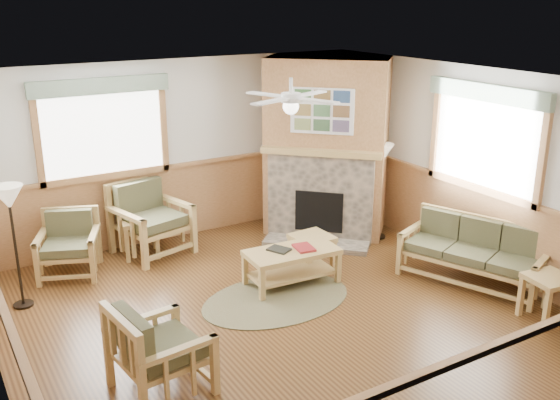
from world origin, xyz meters
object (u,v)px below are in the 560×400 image
armchair_back_right (151,219)px  end_table_chairs (141,237)px  coffee_table (292,267)px  end_table_sofa (547,298)px  armchair_left (160,348)px  sofa (473,253)px  armchair_back_left (68,245)px  footstool (312,251)px  floor_lamp_right (380,191)px  floor_lamp_left (15,247)px

armchair_back_right → end_table_chairs: (-0.17, -0.01, -0.24)m
coffee_table → end_table_sofa: size_ratio=2.19×
armchair_left → end_table_chairs: (0.91, 3.20, -0.17)m
sofa → armchair_back_left: bearing=-145.3°
footstool → floor_lamp_right: floor_lamp_right is taller
armchair_back_left → armchair_back_right: (1.20, 0.14, 0.10)m
armchair_back_left → coffee_table: armchair_back_left is taller
armchair_back_left → end_table_sofa: bearing=-20.2°
footstool → floor_lamp_right: (1.47, 0.36, 0.52)m
coffee_table → footstool: bearing=35.7°
end_table_chairs → floor_lamp_right: 3.60m
armchair_left → end_table_sofa: 4.39m
footstool → floor_lamp_right: size_ratio=0.34×
armchair_left → footstool: (2.80, 1.64, -0.22)m
armchair_left → sofa: bearing=-95.0°
end_table_sofa → armchair_back_left: bearing=137.2°
armchair_back_right → armchair_back_left: bearing=171.8°
end_table_chairs → end_table_sofa: 5.37m
floor_lamp_left → coffee_table: bearing=-20.5°
coffee_table → floor_lamp_right: floor_lamp_right is taller
armchair_back_right → end_table_sofa: (3.18, -4.21, -0.25)m
armchair_back_left → armchair_back_right: bearing=29.2°
armchair_back_left → armchair_left: bearing=-65.2°
armchair_back_right → coffee_table: (1.18, -1.91, -0.28)m
end_table_sofa → footstool: end_table_sofa is taller
sofa → floor_lamp_right: size_ratio=1.20×
armchair_left → end_table_chairs: 3.33m
armchair_back_left → armchair_back_right: size_ratio=0.81×
sofa → coffee_table: size_ratio=1.51×
footstool → floor_lamp_left: size_ratio=0.33×
armchair_back_right → floor_lamp_right: 3.42m
coffee_table → end_table_sofa: bearing=-45.2°
sofa → end_table_chairs: size_ratio=3.24×
coffee_table → end_table_sofa: end_table_sofa is taller
coffee_table → floor_lamp_left: (-3.09, 1.16, 0.52)m
coffee_table → end_table_chairs: size_ratio=2.15×
end_table_chairs → floor_lamp_right: (3.36, -1.20, 0.47)m
armchair_left → floor_lamp_right: floor_lamp_right is taller
armchair_back_right → floor_lamp_right: bearing=-35.7°
end_table_sofa → floor_lamp_right: (0.00, 2.99, 0.47)m
armchair_left → end_table_sofa: bearing=-109.9°
armchair_back_right → footstool: armchair_back_right is taller
coffee_table → end_table_chairs: bearing=129.1°
floor_lamp_left → end_table_sofa: bearing=-34.1°
floor_lamp_left → armchair_back_left: bearing=40.6°
end_table_chairs → floor_lamp_left: bearing=-157.1°
coffee_table → footstool: size_ratio=2.32×
sofa → floor_lamp_left: 5.62m
armchair_back_right → floor_lamp_left: floor_lamp_left is taller
floor_lamp_left → floor_lamp_right: 5.12m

